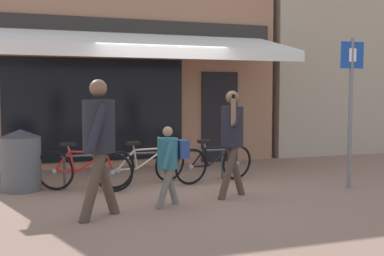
{
  "coord_description": "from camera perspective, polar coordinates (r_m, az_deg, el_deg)",
  "views": [
    {
      "loc": [
        -2.45,
        -7.65,
        1.6
      ],
      "look_at": [
        0.08,
        -0.43,
        1.05
      ],
      "focal_mm": 45.0,
      "sensor_mm": 36.0,
      "label": 1
    }
  ],
  "objects": [
    {
      "name": "bicycle_red",
      "position": [
        8.07,
        -12.75,
        -4.83
      ],
      "size": [
        1.53,
        0.87,
        0.82
      ],
      "rotation": [
        0.08,
        0.0,
        -0.47
      ],
      "color": "black",
      "rests_on": "ground_plane"
    },
    {
      "name": "bike_rack_rail",
      "position": [
        8.56,
        -5.27,
        -3.53
      ],
      "size": [
        2.97,
        0.04,
        0.57
      ],
      "color": "#47494F",
      "rests_on": "ground_plane"
    },
    {
      "name": "pedestrian_child",
      "position": [
        6.81,
        -2.65,
        -3.46
      ],
      "size": [
        0.5,
        0.5,
        1.15
      ],
      "rotation": [
        0.0,
        0.0,
        3.2
      ],
      "color": "slate",
      "rests_on": "ground_plane"
    },
    {
      "name": "neighbour_building",
      "position": [
        15.52,
        17.42,
        10.33
      ],
      "size": [
        6.54,
        4.0,
        6.66
      ],
      "color": "tan",
      "rests_on": "ground_plane"
    },
    {
      "name": "pedestrian_adult",
      "position": [
        7.39,
        4.79,
        -0.46
      ],
      "size": [
        0.56,
        0.6,
        1.66
      ],
      "rotation": [
        0.0,
        0.0,
        3.2
      ],
      "color": "#47382D",
      "rests_on": "ground_plane"
    },
    {
      "name": "pedestrian_second_adult",
      "position": [
        6.23,
        -10.98,
        -0.76
      ],
      "size": [
        0.6,
        0.74,
        1.8
      ],
      "rotation": [
        0.0,
        0.0,
        3.31
      ],
      "color": "#47382D",
      "rests_on": "ground_plane"
    },
    {
      "name": "parking_sign",
      "position": [
        8.47,
        18.31,
        3.47
      ],
      "size": [
        0.44,
        0.07,
        2.52
      ],
      "color": "slate",
      "rests_on": "ground_plane"
    },
    {
      "name": "litter_bin",
      "position": [
        8.38,
        -19.61,
        -3.59
      ],
      "size": [
        0.65,
        0.65,
        1.02
      ],
      "color": "#515459",
      "rests_on": "ground_plane"
    },
    {
      "name": "shop_front",
      "position": [
        12.13,
        -8.72,
        9.03
      ],
      "size": [
        6.95,
        4.95,
        5.31
      ],
      "color": "#9E7056",
      "rests_on": "ground_plane"
    },
    {
      "name": "bicycle_silver",
      "position": [
        8.43,
        -5.62,
        -4.41
      ],
      "size": [
        1.69,
        0.74,
        0.82
      ],
      "rotation": [
        0.14,
        0.0,
        0.36
      ],
      "color": "black",
      "rests_on": "ground_plane"
    },
    {
      "name": "bicycle_black",
      "position": [
        8.69,
        2.69,
        -4.16
      ],
      "size": [
        1.63,
        0.52,
        0.8
      ],
      "rotation": [
        0.11,
        0.0,
        0.21
      ],
      "color": "black",
      "rests_on": "ground_plane"
    },
    {
      "name": "ground_plane",
      "position": [
        8.19,
        -1.5,
        -7.15
      ],
      "size": [
        160.0,
        160.0,
        0.0
      ],
      "primitive_type": "plane",
      "color": "#846656"
    }
  ]
}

